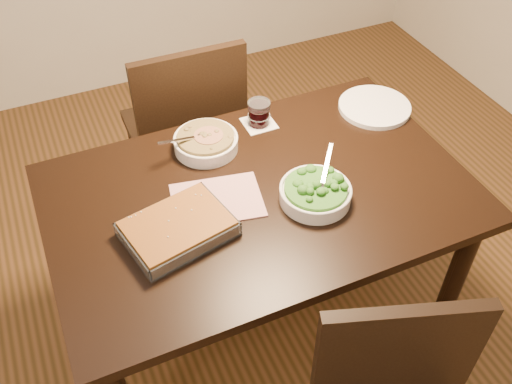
{
  "coord_description": "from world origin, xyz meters",
  "views": [
    {
      "loc": [
        -0.57,
        -1.24,
        2.07
      ],
      "look_at": [
        -0.03,
        -0.05,
        0.8
      ],
      "focal_mm": 40.0,
      "sensor_mm": 36.0,
      "label": 1
    }
  ],
  "objects_px": {
    "stew_bowl": "(206,142)",
    "wine_tumbler": "(259,112)",
    "table": "(260,211)",
    "chair_far": "(187,128)",
    "broccoli_bowl": "(315,193)",
    "dinner_plate": "(375,107)",
    "baking_dish": "(178,229)"
  },
  "relations": [
    {
      "from": "stew_bowl",
      "to": "wine_tumbler",
      "type": "bearing_deg",
      "value": 13.86
    },
    {
      "from": "table",
      "to": "stew_bowl",
      "type": "distance_m",
      "value": 0.32
    },
    {
      "from": "wine_tumbler",
      "to": "chair_far",
      "type": "bearing_deg",
      "value": 118.71
    },
    {
      "from": "broccoli_bowl",
      "to": "wine_tumbler",
      "type": "bearing_deg",
      "value": 90.0
    },
    {
      "from": "wine_tumbler",
      "to": "broccoli_bowl",
      "type": "bearing_deg",
      "value": -90.0
    },
    {
      "from": "table",
      "to": "wine_tumbler",
      "type": "xyz_separation_m",
      "value": [
        0.15,
        0.34,
        0.15
      ]
    },
    {
      "from": "broccoli_bowl",
      "to": "dinner_plate",
      "type": "relative_size",
      "value": 0.86
    },
    {
      "from": "chair_far",
      "to": "baking_dish",
      "type": "bearing_deg",
      "value": 71.41
    },
    {
      "from": "table",
      "to": "wine_tumbler",
      "type": "distance_m",
      "value": 0.4
    },
    {
      "from": "stew_bowl",
      "to": "baking_dish",
      "type": "bearing_deg",
      "value": -122.01
    },
    {
      "from": "baking_dish",
      "to": "wine_tumbler",
      "type": "bearing_deg",
      "value": 30.11
    },
    {
      "from": "table",
      "to": "wine_tumbler",
      "type": "bearing_deg",
      "value": 66.49
    },
    {
      "from": "stew_bowl",
      "to": "baking_dish",
      "type": "relative_size",
      "value": 0.71
    },
    {
      "from": "table",
      "to": "dinner_plate",
      "type": "height_order",
      "value": "dinner_plate"
    },
    {
      "from": "baking_dish",
      "to": "wine_tumbler",
      "type": "relative_size",
      "value": 3.79
    },
    {
      "from": "stew_bowl",
      "to": "baking_dish",
      "type": "height_order",
      "value": "stew_bowl"
    },
    {
      "from": "stew_bowl",
      "to": "wine_tumbler",
      "type": "relative_size",
      "value": 2.71
    },
    {
      "from": "stew_bowl",
      "to": "table",
      "type": "bearing_deg",
      "value": -72.92
    },
    {
      "from": "baking_dish",
      "to": "broccoli_bowl",
      "type": "bearing_deg",
      "value": -16.38
    },
    {
      "from": "table",
      "to": "baking_dish",
      "type": "height_order",
      "value": "baking_dish"
    },
    {
      "from": "table",
      "to": "wine_tumbler",
      "type": "relative_size",
      "value": 14.79
    },
    {
      "from": "table",
      "to": "chair_far",
      "type": "distance_m",
      "value": 0.69
    },
    {
      "from": "stew_bowl",
      "to": "broccoli_bowl",
      "type": "distance_m",
      "value": 0.46
    },
    {
      "from": "stew_bowl",
      "to": "chair_far",
      "type": "height_order",
      "value": "chair_far"
    },
    {
      "from": "broccoli_bowl",
      "to": "baking_dish",
      "type": "distance_m",
      "value": 0.46
    },
    {
      "from": "dinner_plate",
      "to": "chair_far",
      "type": "distance_m",
      "value": 0.81
    },
    {
      "from": "stew_bowl",
      "to": "dinner_plate",
      "type": "xyz_separation_m",
      "value": [
        0.69,
        -0.04,
        -0.02
      ]
    },
    {
      "from": "dinner_plate",
      "to": "chair_far",
      "type": "height_order",
      "value": "chair_far"
    },
    {
      "from": "table",
      "to": "chair_far",
      "type": "bearing_deg",
      "value": 93.46
    },
    {
      "from": "table",
      "to": "broccoli_bowl",
      "type": "bearing_deg",
      "value": -36.49
    },
    {
      "from": "wine_tumbler",
      "to": "baking_dish",
      "type": "bearing_deg",
      "value": -137.81
    },
    {
      "from": "stew_bowl",
      "to": "dinner_plate",
      "type": "bearing_deg",
      "value": -3.19
    }
  ]
}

